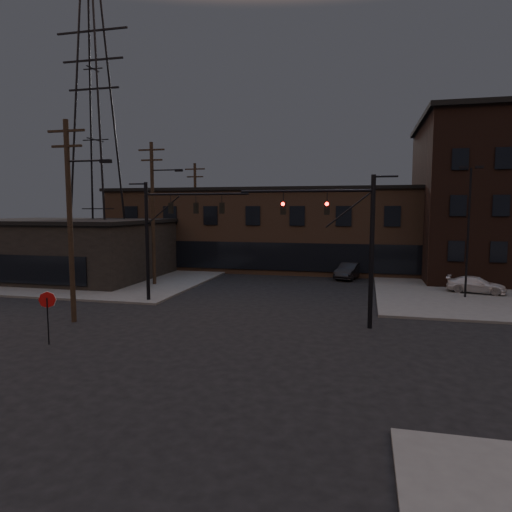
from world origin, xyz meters
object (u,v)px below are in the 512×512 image
at_px(car_crossing, 349,271).
at_px(stop_sign, 47,305).
at_px(traffic_signal_far, 165,228).
at_px(parked_car_lot_a, 490,272).
at_px(traffic_signal_near, 350,234).
at_px(parked_car_lot_b, 476,285).

bearing_deg(car_crossing, stop_sign, -103.33).
bearing_deg(traffic_signal_far, parked_car_lot_a, 31.78).
distance_m(traffic_signal_far, car_crossing, 18.24).
height_order(traffic_signal_far, stop_sign, traffic_signal_far).
bearing_deg(car_crossing, traffic_signal_near, -72.84).
height_order(traffic_signal_near, car_crossing, traffic_signal_near).
xyz_separation_m(traffic_signal_far, parked_car_lot_a, (23.33, 14.46, -4.17)).
xyz_separation_m(traffic_signal_far, parked_car_lot_b, (20.82, 7.93, -4.28)).
relative_size(traffic_signal_near, stop_sign, 3.23).
xyz_separation_m(stop_sign, car_crossing, (12.80, 23.47, -1.13)).
distance_m(traffic_signal_near, car_crossing, 17.50).
relative_size(traffic_signal_near, car_crossing, 1.83).
relative_size(traffic_signal_far, parked_car_lot_b, 1.99).
relative_size(traffic_signal_far, car_crossing, 1.83).
height_order(stop_sign, parked_car_lot_b, stop_sign).
distance_m(traffic_signal_near, parked_car_lot_b, 14.99).
height_order(traffic_signal_near, parked_car_lot_b, traffic_signal_near).
distance_m(stop_sign, parked_car_lot_a, 34.70).
bearing_deg(stop_sign, traffic_signal_near, 25.90).
bearing_deg(stop_sign, car_crossing, 61.39).
xyz_separation_m(stop_sign, parked_car_lot_b, (22.10, 17.91, -1.11)).
relative_size(traffic_signal_far, parked_car_lot_a, 1.96).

